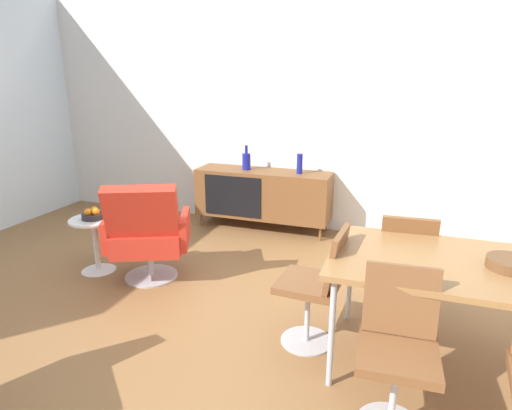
# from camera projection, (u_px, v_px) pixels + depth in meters

# --- Properties ---
(ground_plane) EXTENTS (8.32, 8.32, 0.00)m
(ground_plane) POSITION_uv_depth(u_px,v_px,m) (185.00, 332.00, 3.18)
(ground_plane) COLOR olive
(wall_back) EXTENTS (6.80, 0.12, 2.80)m
(wall_back) POSITION_uv_depth(u_px,v_px,m) (286.00, 110.00, 5.13)
(wall_back) COLOR silver
(wall_back) RESTS_ON ground_plane
(sideboard) EXTENTS (1.60, 0.45, 0.72)m
(sideboard) POSITION_uv_depth(u_px,v_px,m) (263.00, 194.00, 5.19)
(sideboard) COLOR brown
(sideboard) RESTS_ON ground_plane
(vase_cobalt) EXTENTS (0.07, 0.07, 0.23)m
(vase_cobalt) POSITION_uv_depth(u_px,v_px,m) (300.00, 164.00, 4.94)
(vase_cobalt) COLOR navy
(vase_cobalt) RESTS_ON sideboard
(vase_sculptural_dark) EXTENTS (0.10, 0.10, 0.29)m
(vase_sculptural_dark) POSITION_uv_depth(u_px,v_px,m) (246.00, 161.00, 5.15)
(vase_sculptural_dark) COLOR navy
(vase_sculptural_dark) RESTS_ON sideboard
(dining_table) EXTENTS (1.60, 0.90, 0.74)m
(dining_table) POSITION_uv_depth(u_px,v_px,m) (468.00, 270.00, 2.56)
(dining_table) COLOR olive
(dining_table) RESTS_ON ground_plane
(wooden_bowl_on_table) EXTENTS (0.26, 0.26, 0.06)m
(wooden_bowl_on_table) POSITION_uv_depth(u_px,v_px,m) (511.00, 264.00, 2.48)
(wooden_bowl_on_table) COLOR brown
(wooden_bowl_on_table) RESTS_ON dining_table
(dining_chair_near_window) EXTENTS (0.45, 0.42, 0.86)m
(dining_chair_near_window) POSITION_uv_depth(u_px,v_px,m) (317.00, 282.00, 2.91)
(dining_chair_near_window) COLOR brown
(dining_chair_near_window) RESTS_ON ground_plane
(dining_chair_back_left) EXTENTS (0.43, 0.45, 0.86)m
(dining_chair_back_left) POSITION_uv_depth(u_px,v_px,m) (405.00, 261.00, 3.24)
(dining_chair_back_left) COLOR brown
(dining_chair_back_left) RESTS_ON ground_plane
(dining_chair_front_left) EXTENTS (0.42, 0.45, 0.86)m
(dining_chair_front_left) POSITION_uv_depth(u_px,v_px,m) (398.00, 345.00, 2.24)
(dining_chair_front_left) COLOR brown
(dining_chair_front_left) RESTS_ON ground_plane
(lounge_chair_red) EXTENTS (0.86, 0.84, 0.95)m
(lounge_chair_red) POSITION_uv_depth(u_px,v_px,m) (147.00, 232.00, 3.86)
(lounge_chair_red) COLOR red
(lounge_chair_red) RESTS_ON ground_plane
(side_table_round) EXTENTS (0.44, 0.44, 0.52)m
(side_table_round) POSITION_uv_depth(u_px,v_px,m) (95.00, 239.00, 4.10)
(side_table_round) COLOR white
(side_table_round) RESTS_ON ground_plane
(fruit_bowl) EXTENTS (0.20, 0.20, 0.11)m
(fruit_bowl) POSITION_uv_depth(u_px,v_px,m) (93.00, 215.00, 4.03)
(fruit_bowl) COLOR #262628
(fruit_bowl) RESTS_ON side_table_round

